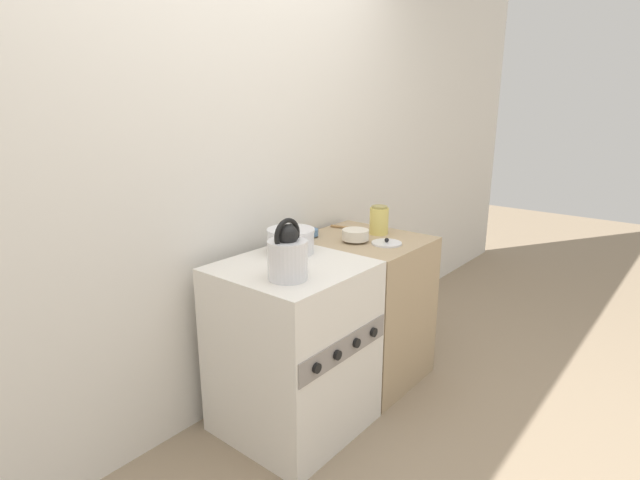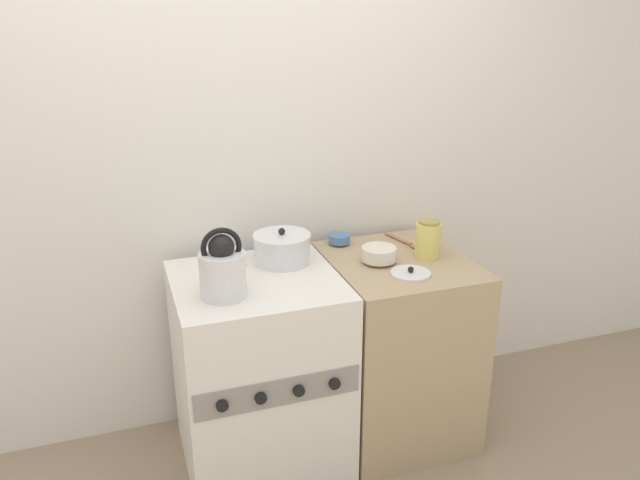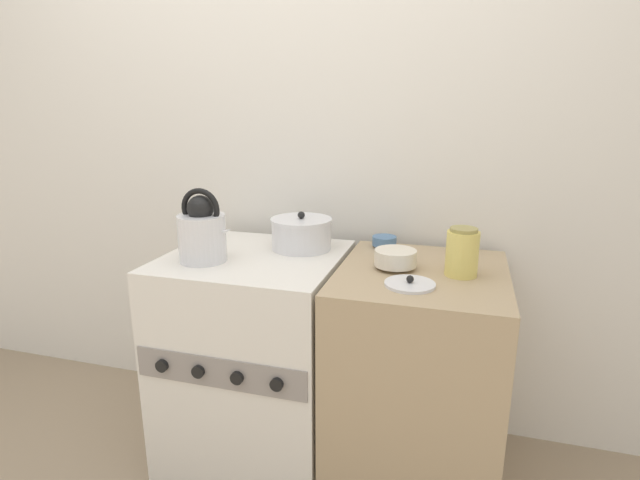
% 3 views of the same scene
% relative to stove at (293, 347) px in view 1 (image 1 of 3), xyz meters
% --- Properties ---
extents(ground_plane, '(12.00, 12.00, 0.00)m').
position_rel_stove_xyz_m(ground_plane, '(0.00, -0.31, -0.42)').
color(ground_plane, gray).
extents(wall_back, '(7.00, 0.06, 2.50)m').
position_rel_stove_xyz_m(wall_back, '(0.00, 0.42, 0.83)').
color(wall_back, silver).
rests_on(wall_back, ground_plane).
extents(stove, '(0.65, 0.64, 0.84)m').
position_rel_stove_xyz_m(stove, '(0.00, 0.00, 0.00)').
color(stove, silver).
rests_on(stove, ground_plane).
extents(counter, '(0.58, 0.66, 0.84)m').
position_rel_stove_xyz_m(counter, '(0.63, 0.02, -0.00)').
color(counter, tan).
rests_on(counter, ground_plane).
extents(kettle, '(0.21, 0.17, 0.27)m').
position_rel_stove_xyz_m(kettle, '(-0.14, -0.11, 0.53)').
color(kettle, silver).
rests_on(kettle, stove).
extents(cooking_pot, '(0.24, 0.24, 0.15)m').
position_rel_stove_xyz_m(cooking_pot, '(0.15, 0.14, 0.48)').
color(cooking_pot, silver).
rests_on(cooking_pot, stove).
extents(enamel_bowl, '(0.15, 0.15, 0.07)m').
position_rel_stove_xyz_m(enamel_bowl, '(0.53, 0.02, 0.45)').
color(enamel_bowl, beige).
rests_on(enamel_bowl, counter).
extents(small_ceramic_bowl, '(0.10, 0.10, 0.05)m').
position_rel_stove_xyz_m(small_ceramic_bowl, '(0.45, 0.27, 0.44)').
color(small_ceramic_bowl, '#4C729E').
rests_on(small_ceramic_bowl, counter).
extents(storage_jar, '(0.11, 0.11, 0.16)m').
position_rel_stove_xyz_m(storage_jar, '(0.75, 0.01, 0.49)').
color(storage_jar, '#E0CC66').
rests_on(storage_jar, counter).
extents(loose_pot_lid, '(0.16, 0.16, 0.03)m').
position_rel_stove_xyz_m(loose_pot_lid, '(0.60, -0.14, 0.42)').
color(loose_pot_lid, silver).
rests_on(loose_pot_lid, counter).
extents(wooden_spoon, '(0.08, 0.23, 0.02)m').
position_rel_stove_xyz_m(wooden_spoon, '(0.74, 0.19, 0.42)').
color(wooden_spoon, '#A37A4C').
rests_on(wooden_spoon, counter).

